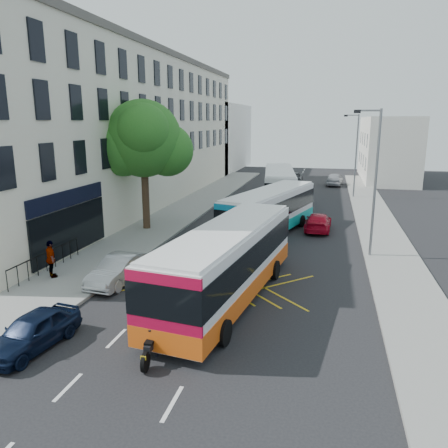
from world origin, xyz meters
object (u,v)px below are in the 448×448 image
Objects in this scene: street_tree at (143,139)px; parked_car_blue at (33,331)px; pedestrian_far at (51,259)px; lamp_far at (355,151)px; bus_far at (279,185)px; bus_near at (228,262)px; motorbike at (152,334)px; distant_car_silver at (335,179)px; distant_car_grey at (293,178)px; parked_car_silver at (119,270)px; red_hatchback at (318,222)px; bus_mid at (270,211)px; lamp_near at (374,176)px.

parked_car_blue is (2.91, -16.24, -5.67)m from street_tree.
parked_car_blue is 6.76m from pedestrian_far.
bus_far is (-6.81, -4.60, -2.93)m from lamp_far.
bus_near reaches higher than motorbike.
parked_car_blue is at bearing -109.52° from lamp_far.
pedestrian_far is at bearing 74.94° from distant_car_silver.
lamp_far is 1.64× the size of distant_car_grey.
bus_near reaches higher than parked_car_silver.
bus_near is 2.39× the size of distant_car_grey.
parked_car_blue is 0.83× the size of distant_car_silver.
parked_car_blue is at bearing -107.60° from bus_far.
pedestrian_far is (-12.18, -13.06, 0.45)m from red_hatchback.
street_tree is 0.76× the size of bus_near.
bus_mid is at bearing 80.57° from motorbike.
street_tree is 29.32m from distant_car_silver.
parked_car_silver is at bearing -98.44° from distant_car_grey.
bus_far is at bearing 98.62° from bus_near.
parked_car_blue is at bearing -84.77° from parked_car_silver.
bus_far reaches higher than parked_car_silver.
street_tree is 2.21× the size of parked_car_silver.
lamp_far is 8.72m from bus_far.
bus_far reaches higher than red_hatchback.
lamp_far is at bearing 26.29° from bus_far.
distant_car_grey is at bearing 127.16° from lamp_far.
lamp_near is at bearing -110.36° from pedestrian_far.
lamp_far reaches higher than pedestrian_far.
distant_car_grey is 2.67× the size of pedestrian_far.
bus_far is at bearing 87.72° from parked_car_blue.
lamp_near is 3.75× the size of motorbike.
bus_mid is 14.44m from pedestrian_far.
bus_far is 2.39× the size of distant_car_grey.
parked_car_blue is at bearing -126.48° from bus_near.
bus_near is 2.92× the size of parked_car_silver.
bus_far is at bearing 84.04° from motorbike.
red_hatchback is at bearing 92.28° from distant_car_silver.
bus_mid is 24.93m from distant_car_grey.
motorbike is at bearing -91.55° from distant_car_grey.
bus_mid is at bearing 96.21° from bus_near.
pedestrian_far is at bearing -112.97° from bus_mid.
street_tree is 1.10× the size of lamp_far.
parked_car_blue is (-11.80, -33.27, -4.00)m from lamp_far.
pedestrian_far is (-3.32, -0.44, 0.40)m from parked_car_silver.
bus_mid reaches higher than parked_car_blue.
red_hatchback is 23.01m from distant_car_silver.
lamp_near is 18.20m from parked_car_blue.
lamp_far is at bearing 106.42° from distant_car_silver.
motorbike reaches higher than parked_car_silver.
street_tree is at bearing -107.56° from distant_car_grey.
bus_near is (8.34, -10.61, -4.61)m from street_tree.
bus_near is (-6.36, -7.64, -2.93)m from lamp_near.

